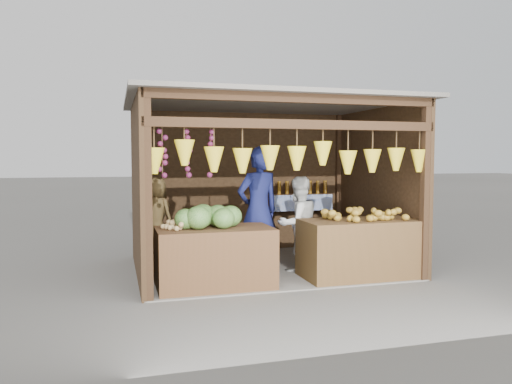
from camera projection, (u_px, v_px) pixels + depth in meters
The scene contains 12 objects.
ground at pixel (266, 267), 8.04m from camera, with size 80.00×80.00×0.00m, color #514F49.
stall_structure at pixel (265, 164), 7.87m from camera, with size 4.30×3.30×2.66m.
back_shelf at pixel (299, 205), 9.50m from camera, with size 1.25×0.32×1.32m.
counter_left at pixel (215, 258), 6.75m from camera, with size 1.56×0.85×0.82m, color #4E331A.
counter_right at pixel (360, 249), 7.33m from camera, with size 1.73×0.85×0.86m, color #493418.
stool at pixel (157, 262), 7.72m from camera, with size 0.33×0.33×0.31m, color #2D2311.
man_standing at pixel (258, 211), 7.47m from camera, with size 0.71×0.46×1.94m, color #14194C.
woman_standing at pixel (298, 224), 7.72m from camera, with size 0.72×0.56×1.48m, color silver.
vendor_seated at pixel (156, 215), 7.67m from camera, with size 0.56×0.37×1.15m, color brown.
melon_pile at pixel (209, 216), 6.70m from camera, with size 1.00×0.50×0.32m, color #165317, non-canonical shape.
tanfruit_pile at pixel (173, 225), 6.53m from camera, with size 0.34×0.40×0.13m, color #AC834F, non-canonical shape.
mango_pile at pixel (362, 212), 7.26m from camera, with size 1.40×0.64×0.22m, color #C7661A, non-canonical shape.
Camera 1 is at (-2.31, -7.59, 1.77)m, focal length 35.00 mm.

